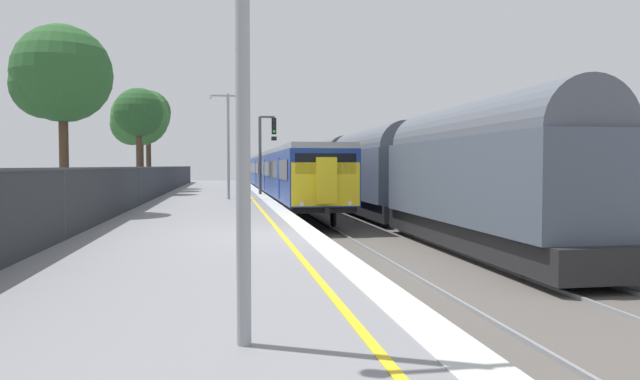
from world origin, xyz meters
name	(u,v)px	position (x,y,z in m)	size (l,w,h in m)	color
ground	(399,257)	(2.64, 0.00, -0.61)	(17.40, 110.00, 1.21)	gray
commuter_train_at_platform	(268,171)	(2.10, 38.02, 1.27)	(2.83, 60.85, 3.81)	navy
freight_train_adjacent_track	(348,169)	(6.10, 22.43, 1.55)	(2.60, 51.69, 4.67)	#232326
signal_gantry	(265,145)	(0.63, 21.11, 2.98)	(1.10, 0.24, 4.76)	#47474C
platform_lamp_near	(242,24)	(-1.58, -8.60, 3.08)	(2.00, 0.20, 5.17)	#93999E
platform_lamp_mid	(228,137)	(-1.58, 16.34, 3.24)	(2.00, 0.20, 5.46)	#93999E
platform_back_fence	(64,202)	(-5.45, 0.00, 0.89)	(0.07, 99.00, 1.70)	#282B2D
background_tree_left	(58,77)	(-7.55, 7.63, 4.87)	(3.45, 3.44, 6.72)	#473323
background_tree_centre	(140,114)	(-6.81, 22.36, 4.85)	(2.94, 2.94, 6.45)	#473323
background_tree_right	(150,114)	(-7.36, 31.28, 5.62)	(3.37, 3.37, 7.46)	#473323
background_tree_back	(138,119)	(-7.62, 27.07, 4.93)	(3.97, 3.90, 7.04)	#473323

